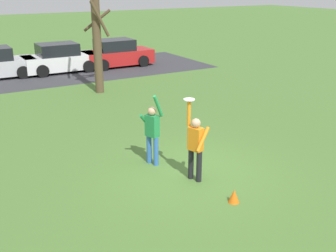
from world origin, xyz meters
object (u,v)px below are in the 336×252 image
at_px(parked_car_white, 60,59).
at_px(parked_car_red, 117,54).
at_px(frisbee_disc, 189,99).
at_px(field_cone_orange, 234,196).
at_px(person_defender, 152,131).
at_px(bare_tree_tall, 97,28).
at_px(person_catcher, 195,144).

xyz_separation_m(parked_car_white, parked_car_red, (3.37, -0.09, 0.00)).
bearing_deg(frisbee_disc, parked_car_white, 86.04).
bearing_deg(field_cone_orange, person_defender, 102.14).
distance_m(frisbee_disc, parked_car_white, 14.75).
height_order(person_defender, field_cone_orange, person_defender).
height_order(parked_car_red, bare_tree_tall, bare_tree_tall).
xyz_separation_m(person_catcher, parked_car_white, (0.94, 14.86, -0.25)).
height_order(frisbee_disc, parked_car_white, frisbee_disc).
relative_size(person_catcher, parked_car_white, 0.51).
bearing_deg(field_cone_orange, bare_tree_tall, 84.53).
bearing_deg(person_catcher, field_cone_orange, 167.59).
distance_m(person_defender, parked_car_white, 13.53).
xyz_separation_m(person_defender, parked_car_red, (4.78, 13.37, -0.25)).
distance_m(frisbee_disc, bare_tree_tall, 9.40).
relative_size(bare_tree_tall, field_cone_orange, 17.28).
bearing_deg(bare_tree_tall, parked_car_white, 92.58).
bearing_deg(parked_car_red, person_catcher, -106.00).
bearing_deg(field_cone_orange, frisbee_disc, 97.48).
bearing_deg(parked_car_red, frisbee_disc, -106.48).
height_order(frisbee_disc, bare_tree_tall, bare_tree_tall).
bearing_deg(person_catcher, parked_car_white, -21.82).
distance_m(person_catcher, field_cone_orange, 1.63).
bearing_deg(bare_tree_tall, parked_car_red, 59.32).
relative_size(parked_car_white, bare_tree_tall, 0.74).
bearing_deg(frisbee_disc, bare_tree_tall, 82.30).
height_order(person_defender, parked_car_white, person_defender).
bearing_deg(field_cone_orange, parked_car_red, 75.54).
bearing_deg(person_catcher, frisbee_disc, 0.00).
relative_size(frisbee_disc, field_cone_orange, 0.85).
xyz_separation_m(person_catcher, person_defender, (-0.46, 1.41, -0.00)).
distance_m(parked_car_red, bare_tree_tall, 6.50).
distance_m(person_defender, frisbee_disc, 1.68).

